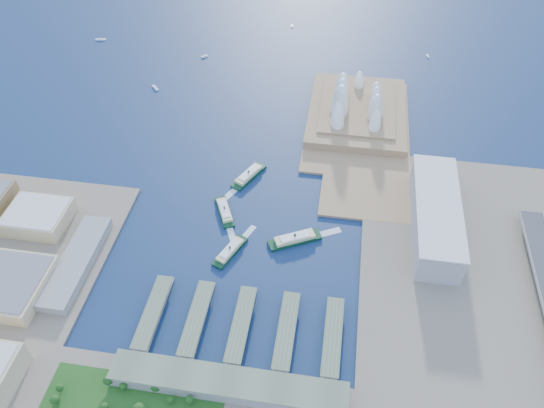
% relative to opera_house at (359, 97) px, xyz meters
% --- Properties ---
extents(ground, '(3000.00, 3000.00, 0.00)m').
position_rel_opera_house_xyz_m(ground, '(-105.00, -280.00, -32.00)').
color(ground, '#0F1A46').
rests_on(ground, ground).
extents(east_land, '(240.00, 500.00, 3.00)m').
position_rel_opera_house_xyz_m(east_land, '(135.00, -330.00, -30.50)').
color(east_land, '#796D5D').
rests_on(east_land, ground).
extents(peninsula, '(135.00, 220.00, 3.00)m').
position_rel_opera_house_xyz_m(peninsula, '(2.50, -20.00, -30.50)').
color(peninsula, '#977752').
rests_on(peninsula, ground).
extents(opera_house, '(134.00, 180.00, 58.00)m').
position_rel_opera_house_xyz_m(opera_house, '(0.00, 0.00, 0.00)').
color(opera_house, white).
rests_on(opera_house, peninsula).
extents(toaster_building, '(45.00, 155.00, 35.00)m').
position_rel_opera_house_xyz_m(toaster_building, '(90.00, -200.00, -11.50)').
color(toaster_building, '#97979C').
rests_on(toaster_building, east_land).
extents(ferry_wharves, '(184.00, 90.00, 9.30)m').
position_rel_opera_house_xyz_m(ferry_wharves, '(-91.00, -355.00, -27.35)').
color(ferry_wharves, '#5A674E').
rests_on(ferry_wharves, ground).
extents(terminal_building, '(200.00, 28.00, 12.00)m').
position_rel_opera_house_xyz_m(terminal_building, '(-90.00, -415.00, -23.00)').
color(terminal_building, gray).
rests_on(terminal_building, south_land).
extents(ferry_a, '(32.27, 50.21, 9.36)m').
position_rel_opera_house_xyz_m(ferry_a, '(-138.96, -210.73, -27.32)').
color(ferry_a, '#0C331C').
rests_on(ferry_a, ground).
extents(ferry_b, '(36.58, 54.53, 10.23)m').
position_rel_opera_house_xyz_m(ferry_b, '(-123.30, -147.11, -26.88)').
color(ferry_b, '#0C331C').
rests_on(ferry_b, ground).
extents(ferry_c, '(30.82, 49.92, 9.26)m').
position_rel_opera_house_xyz_m(ferry_c, '(-120.44, -267.21, -27.37)').
color(ferry_c, '#0C331C').
rests_on(ferry_c, ground).
extents(ferry_d, '(57.88, 39.50, 10.89)m').
position_rel_opera_house_xyz_m(ferry_d, '(-55.72, -240.62, -26.55)').
color(ferry_d, '#0C331C').
rests_on(ferry_d, ground).
extents(boat_a, '(13.06, 13.76, 2.93)m').
position_rel_opera_house_xyz_m(boat_a, '(-296.24, 25.48, -30.54)').
color(boat_a, white).
rests_on(boat_a, ground).
extents(boat_b, '(10.09, 10.06, 2.85)m').
position_rel_opera_house_xyz_m(boat_b, '(-247.33, 126.53, -30.58)').
color(boat_b, white).
rests_on(boat_b, ground).
extents(boat_c, '(4.66, 10.98, 2.39)m').
position_rel_opera_house_xyz_m(boat_c, '(105.50, 183.58, -30.80)').
color(boat_c, white).
rests_on(boat_c, ground).
extents(boat_d, '(17.24, 7.17, 2.84)m').
position_rel_opera_house_xyz_m(boat_d, '(-432.76, 154.98, -30.58)').
color(boat_d, white).
rests_on(boat_d, ground).
extents(boat_e, '(3.82, 9.91, 2.38)m').
position_rel_opera_house_xyz_m(boat_e, '(-122.53, 253.48, -30.81)').
color(boat_e, white).
rests_on(boat_e, ground).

